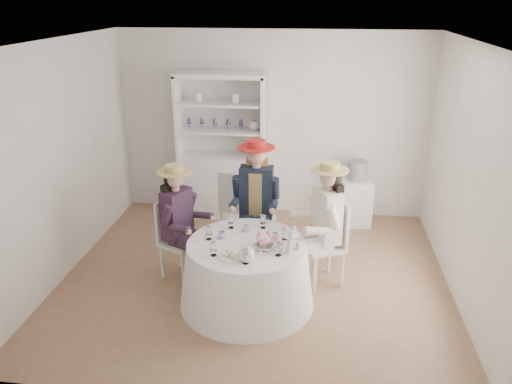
# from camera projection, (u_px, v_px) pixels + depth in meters

# --- Properties ---
(ground) EXTENTS (4.50, 4.50, 0.00)m
(ground) POSITION_uv_depth(u_px,v_px,m) (255.00, 276.00, 5.96)
(ground) COLOR brown
(ground) RESTS_ON ground
(ceiling) EXTENTS (4.50, 4.50, 0.00)m
(ceiling) POSITION_uv_depth(u_px,v_px,m) (255.00, 42.00, 4.96)
(ceiling) COLOR white
(ceiling) RESTS_ON wall_back
(wall_back) EXTENTS (4.50, 0.00, 4.50)m
(wall_back) POSITION_uv_depth(u_px,v_px,m) (272.00, 125.00, 7.30)
(wall_back) COLOR silver
(wall_back) RESTS_ON ground
(wall_front) EXTENTS (4.50, 0.00, 4.50)m
(wall_front) POSITION_uv_depth(u_px,v_px,m) (220.00, 260.00, 3.62)
(wall_front) COLOR silver
(wall_front) RESTS_ON ground
(wall_left) EXTENTS (0.00, 4.50, 4.50)m
(wall_left) POSITION_uv_depth(u_px,v_px,m) (61.00, 162.00, 5.72)
(wall_left) COLOR silver
(wall_left) RESTS_ON ground
(wall_right) EXTENTS (0.00, 4.50, 4.50)m
(wall_right) POSITION_uv_depth(u_px,v_px,m) (469.00, 179.00, 5.20)
(wall_right) COLOR silver
(wall_right) RESTS_ON ground
(tea_table) EXTENTS (1.45, 1.45, 0.72)m
(tea_table) POSITION_uv_depth(u_px,v_px,m) (247.00, 273.00, 5.34)
(tea_table) COLOR white
(tea_table) RESTS_ON ground
(hutch) EXTENTS (1.32, 0.62, 2.13)m
(hutch) POSITION_uv_depth(u_px,v_px,m) (223.00, 167.00, 7.39)
(hutch) COLOR silver
(hutch) RESTS_ON ground
(side_table) EXTENTS (0.49, 0.49, 0.68)m
(side_table) POSITION_uv_depth(u_px,v_px,m) (355.00, 201.00, 7.24)
(side_table) COLOR silver
(side_table) RESTS_ON ground
(hatbox) EXTENTS (0.36, 0.36, 0.28)m
(hatbox) POSITION_uv_depth(u_px,v_px,m) (357.00, 170.00, 7.06)
(hatbox) COLOR black
(hatbox) RESTS_ON side_table
(guest_left) EXTENTS (0.59, 0.53, 1.39)m
(guest_left) POSITION_uv_depth(u_px,v_px,m) (179.00, 216.00, 5.69)
(guest_left) COLOR silver
(guest_left) RESTS_ON ground
(guest_mid) EXTENTS (0.56, 0.59, 1.56)m
(guest_mid) POSITION_uv_depth(u_px,v_px,m) (256.00, 195.00, 6.03)
(guest_mid) COLOR silver
(guest_mid) RESTS_ON ground
(guest_right) EXTENTS (0.62, 0.57, 1.48)m
(guest_right) POSITION_uv_depth(u_px,v_px,m) (325.00, 218.00, 5.54)
(guest_right) COLOR silver
(guest_right) RESTS_ON ground
(spare_chair) EXTENTS (0.46, 0.46, 1.00)m
(spare_chair) POSITION_uv_depth(u_px,v_px,m) (235.00, 203.00, 6.68)
(spare_chair) COLOR silver
(spare_chair) RESTS_ON ground
(teacup_a) EXTENTS (0.10, 0.10, 0.07)m
(teacup_a) POSITION_uv_depth(u_px,v_px,m) (222.00, 235.00, 5.31)
(teacup_a) COLOR white
(teacup_a) RESTS_ON tea_table
(teacup_b) EXTENTS (0.07, 0.07, 0.06)m
(teacup_b) POSITION_uv_depth(u_px,v_px,m) (246.00, 229.00, 5.46)
(teacup_b) COLOR white
(teacup_b) RESTS_ON tea_table
(teacup_c) EXTENTS (0.10, 0.10, 0.06)m
(teacup_c) POSITION_uv_depth(u_px,v_px,m) (274.00, 236.00, 5.29)
(teacup_c) COLOR white
(teacup_c) RESTS_ON tea_table
(flower_bowl) EXTENTS (0.19, 0.19, 0.05)m
(flower_bowl) POSITION_uv_depth(u_px,v_px,m) (264.00, 248.00, 5.07)
(flower_bowl) COLOR white
(flower_bowl) RESTS_ON tea_table
(flower_arrangement) EXTENTS (0.19, 0.19, 0.07)m
(flower_arrangement) POSITION_uv_depth(u_px,v_px,m) (267.00, 239.00, 5.11)
(flower_arrangement) COLOR pink
(flower_arrangement) RESTS_ON tea_table
(table_teapot) EXTENTS (0.23, 0.16, 0.17)m
(table_teapot) POSITION_uv_depth(u_px,v_px,m) (247.00, 255.00, 4.84)
(table_teapot) COLOR white
(table_teapot) RESTS_ON tea_table
(sandwich_plate) EXTENTS (0.27, 0.27, 0.06)m
(sandwich_plate) POSITION_uv_depth(u_px,v_px,m) (231.00, 255.00, 4.94)
(sandwich_plate) COLOR white
(sandwich_plate) RESTS_ON tea_table
(cupcake_stand) EXTENTS (0.25, 0.25, 0.24)m
(cupcake_stand) POSITION_uv_depth(u_px,v_px,m) (290.00, 242.00, 5.06)
(cupcake_stand) COLOR white
(cupcake_stand) RESTS_ON tea_table
(stemware_set) EXTENTS (0.88, 0.88, 0.15)m
(stemware_set) POSITION_uv_depth(u_px,v_px,m) (246.00, 237.00, 5.18)
(stemware_set) COLOR white
(stemware_set) RESTS_ON tea_table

